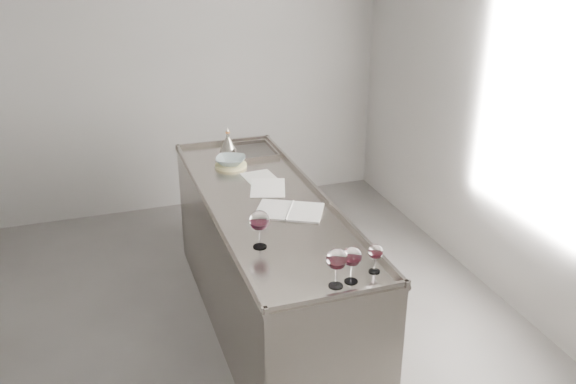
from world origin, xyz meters
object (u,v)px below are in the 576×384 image
object	(u,v)px
counter	(267,265)
notebook	(289,211)
wine_funnel	(228,144)
wine_glass_middle	(337,260)
wine_glass_left	(259,222)
ceramic_bowl	(231,161)
wine_glass_small	(376,253)
wine_glass_right	(352,257)

from	to	relation	value
counter	notebook	distance (m)	0.52
notebook	wine_funnel	bearing A→B (deg)	123.09
counter	wine_glass_middle	size ratio (longest dim) A/B	11.63
wine_glass_middle	wine_funnel	size ratio (longest dim) A/B	1.04
wine_glass_middle	notebook	bearing A→B (deg)	86.15
notebook	wine_glass_left	bearing A→B (deg)	-100.06
wine_glass_middle	ceramic_bowl	world-z (taller)	wine_glass_middle
wine_glass_small	notebook	bearing A→B (deg)	102.45
wine_glass_right	wine_funnel	distance (m)	2.07
notebook	counter	bearing A→B (deg)	144.36
wine_glass_right	notebook	distance (m)	0.89
wine_glass_small	notebook	world-z (taller)	wine_glass_small
counter	wine_glass_right	xyz separation A→B (m)	(0.12, -1.07, 0.61)
wine_glass_right	notebook	size ratio (longest dim) A/B	0.40
wine_glass_small	ceramic_bowl	size ratio (longest dim) A/B	0.73
wine_glass_left	wine_glass_middle	distance (m)	0.57
wine_glass_middle	wine_glass_right	xyz separation A→B (m)	(0.09, 0.01, -0.01)
wine_glass_middle	wine_funnel	xyz separation A→B (m)	(-0.04, 2.08, -0.09)
wine_glass_left	wine_glass_small	bearing A→B (deg)	-42.69
wine_glass_middle	counter	bearing A→B (deg)	91.71
counter	wine_glass_middle	bearing A→B (deg)	-88.29
notebook	ceramic_bowl	size ratio (longest dim) A/B	2.28
ceramic_bowl	wine_funnel	bearing A→B (deg)	79.22
wine_glass_right	wine_funnel	size ratio (longest dim) A/B	0.97
counter	wine_glass_small	distance (m)	1.20
wine_glass_middle	ceramic_bowl	size ratio (longest dim) A/B	0.97
wine_glass_right	wine_funnel	bearing A→B (deg)	93.48
counter	wine_glass_left	world-z (taller)	wine_glass_left
ceramic_bowl	wine_glass_left	bearing A→B (deg)	-96.58
wine_glass_left	wine_glass_middle	size ratio (longest dim) A/B	1.05
wine_glass_left	wine_funnel	size ratio (longest dim) A/B	1.09
wine_glass_left	wine_glass_right	size ratio (longest dim) A/B	1.13
wine_glass_small	notebook	distance (m)	0.85
wine_glass_left	ceramic_bowl	world-z (taller)	wine_glass_left
wine_glass_right	wine_glass_small	bearing A→B (deg)	17.89
wine_glass_middle	wine_glass_small	distance (m)	0.25
wine_glass_left	wine_glass_small	size ratio (longest dim) A/B	1.40
wine_glass_left	notebook	bearing A→B (deg)	51.50
wine_glass_right	ceramic_bowl	size ratio (longest dim) A/B	0.91
wine_glass_left	wine_funnel	distance (m)	1.59
wine_glass_right	wine_glass_small	size ratio (longest dim) A/B	1.24
counter	wine_glass_small	world-z (taller)	wine_glass_small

